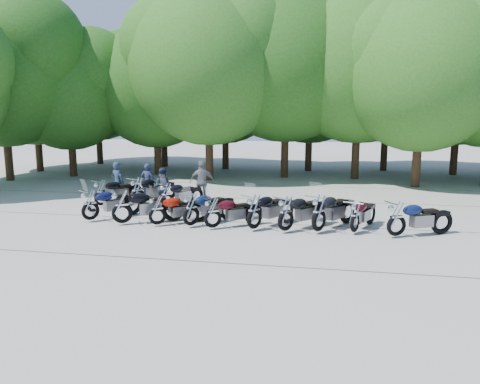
% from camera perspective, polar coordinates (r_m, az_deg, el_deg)
% --- Properties ---
extents(ground, '(90.00, 90.00, 0.00)m').
position_cam_1_polar(ground, '(15.29, -1.03, -5.03)').
color(ground, gray).
rests_on(ground, ground).
extents(tree_0, '(7.50, 7.50, 9.21)m').
position_cam_1_polar(tree_0, '(33.07, -23.81, 11.76)').
color(tree_0, '#3A2614').
rests_on(tree_0, ground).
extents(tree_1, '(6.97, 6.97, 8.55)m').
position_cam_1_polar(tree_1, '(29.78, -20.18, 11.52)').
color(tree_1, '#3A2614').
rests_on(tree_1, ground).
extents(tree_2, '(7.31, 7.31, 8.97)m').
position_cam_1_polar(tree_2, '(29.19, -10.24, 12.50)').
color(tree_2, '#3A2614').
rests_on(tree_2, ground).
extents(tree_3, '(8.70, 8.70, 10.67)m').
position_cam_1_polar(tree_3, '(26.63, -3.88, 15.06)').
color(tree_3, '#3A2614').
rests_on(tree_3, ground).
extents(tree_4, '(9.13, 9.13, 11.20)m').
position_cam_1_polar(tree_4, '(27.79, 5.65, 15.48)').
color(tree_4, '#3A2614').
rests_on(tree_4, ground).
extents(tree_5, '(9.04, 9.04, 11.10)m').
position_cam_1_polar(tree_5, '(27.84, 14.36, 15.08)').
color(tree_5, '#3A2614').
rests_on(tree_5, ground).
extents(tree_6, '(8.00, 8.00, 9.82)m').
position_cam_1_polar(tree_6, '(25.77, 21.35, 13.45)').
color(tree_6, '#3A2614').
rests_on(tree_6, ground).
extents(tree_9, '(7.59, 7.59, 9.32)m').
position_cam_1_polar(tree_9, '(36.08, -17.10, 12.05)').
color(tree_9, '#3A2614').
rests_on(tree_9, ground).
extents(tree_10, '(7.78, 7.78, 9.55)m').
position_cam_1_polar(tree_10, '(33.43, -9.41, 12.78)').
color(tree_10, '#3A2614').
rests_on(tree_10, ground).
extents(tree_11, '(7.56, 7.56, 9.28)m').
position_cam_1_polar(tree_11, '(31.66, -1.82, 12.78)').
color(tree_11, '#3A2614').
rests_on(tree_11, ground).
extents(tree_12, '(7.88, 7.88, 9.67)m').
position_cam_1_polar(tree_12, '(31.01, 8.57, 13.16)').
color(tree_12, '#3A2614').
rests_on(tree_12, ground).
extents(tree_13, '(8.31, 8.31, 10.20)m').
position_cam_1_polar(tree_13, '(32.23, 17.61, 13.24)').
color(tree_13, '#3A2614').
rests_on(tree_13, ground).
extents(tree_14, '(8.02, 8.02, 9.84)m').
position_cam_1_polar(tree_14, '(31.58, 25.27, 12.46)').
color(tree_14, '#3A2614').
rests_on(tree_14, ground).
extents(tree_17, '(8.31, 8.31, 10.20)m').
position_cam_1_polar(tree_17, '(29.43, -27.11, 12.98)').
color(tree_17, '#3A2614').
rests_on(tree_17, ground).
extents(motorcycle_0, '(1.99, 2.26, 1.31)m').
position_cam_1_polar(motorcycle_0, '(17.51, -17.81, -1.37)').
color(motorcycle_0, '#0C0F36').
rests_on(motorcycle_0, ground).
extents(motorcycle_1, '(2.54, 1.88, 1.41)m').
position_cam_1_polar(motorcycle_1, '(16.67, -14.20, -1.59)').
color(motorcycle_1, black).
rests_on(motorcycle_1, ground).
extents(motorcycle_2, '(2.11, 1.82, 1.21)m').
position_cam_1_polar(motorcycle_2, '(16.27, -10.06, -2.06)').
color(motorcycle_2, '#971305').
rests_on(motorcycle_2, ground).
extents(motorcycle_3, '(1.92, 2.33, 1.33)m').
position_cam_1_polar(motorcycle_3, '(15.97, -5.99, -1.99)').
color(motorcycle_3, '#0D183A').
rests_on(motorcycle_3, ground).
extents(motorcycle_4, '(2.13, 1.80, 1.22)m').
position_cam_1_polar(motorcycle_4, '(15.63, -3.34, -2.42)').
color(motorcycle_4, '#3B0810').
rests_on(motorcycle_4, ground).
extents(motorcycle_5, '(1.90, 2.45, 1.37)m').
position_cam_1_polar(motorcycle_5, '(15.44, 1.76, -2.27)').
color(motorcycle_5, black).
rests_on(motorcycle_5, ground).
extents(motorcycle_6, '(2.10, 2.33, 1.36)m').
position_cam_1_polar(motorcycle_6, '(15.24, 5.62, -2.48)').
color(motorcycle_6, black).
rests_on(motorcycle_6, ground).
extents(motorcycle_7, '(1.99, 2.56, 1.43)m').
position_cam_1_polar(motorcycle_7, '(15.31, 9.60, -2.39)').
color(motorcycle_7, black).
rests_on(motorcycle_7, ground).
extents(motorcycle_8, '(1.46, 2.27, 1.23)m').
position_cam_1_polar(motorcycle_8, '(15.49, 13.85, -2.78)').
color(motorcycle_8, '#390710').
rests_on(motorcycle_8, ground).
extents(motorcycle_9, '(2.41, 1.68, 1.32)m').
position_cam_1_polar(motorcycle_9, '(15.35, 18.57, -2.96)').
color(motorcycle_9, '#0D173D').
rests_on(motorcycle_9, ground).
extents(motorcycle_10, '(1.82, 2.25, 1.27)m').
position_cam_1_polar(motorcycle_10, '(20.06, -16.57, 0.03)').
color(motorcycle_10, black).
rests_on(motorcycle_10, ground).
extents(motorcycle_11, '(1.76, 2.56, 1.40)m').
position_cam_1_polar(motorcycle_11, '(19.57, -12.37, 0.17)').
color(motorcycle_11, black).
rests_on(motorcycle_11, ground).
extents(motorcycle_12, '(1.74, 2.18, 1.23)m').
position_cam_1_polar(motorcycle_12, '(18.91, -8.94, -0.33)').
color(motorcycle_12, black).
rests_on(motorcycle_12, ground).
extents(rider_0, '(0.74, 0.60, 1.76)m').
position_cam_1_polar(rider_0, '(20.91, -14.68, 1.19)').
color(rider_0, '#213144').
rests_on(rider_0, ground).
extents(rider_1, '(0.80, 0.63, 1.59)m').
position_cam_1_polar(rider_1, '(19.81, -9.47, 0.67)').
color(rider_1, '#1B2739').
rests_on(rider_1, ground).
extents(rider_2, '(1.16, 0.74, 1.83)m').
position_cam_1_polar(rider_2, '(20.08, -4.64, 1.23)').
color(rider_2, gray).
rests_on(rider_2, ground).
extents(rider_3, '(0.62, 0.42, 1.66)m').
position_cam_1_polar(rider_3, '(20.96, -11.17, 1.21)').
color(rider_3, '#222948').
rests_on(rider_3, ground).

